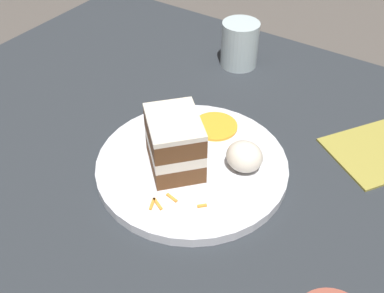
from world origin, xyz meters
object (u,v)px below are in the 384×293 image
cream_dollop (244,156)px  drinking_glass (239,47)px  cake_slice (175,143)px  orange_garnish (215,126)px  plate (192,165)px

cream_dollop → drinking_glass: 0.33m
cake_slice → orange_garnish: size_ratio=1.61×
orange_garnish → cake_slice: bearing=-91.7°
cream_dollop → drinking_glass: drinking_glass is taller
cream_dollop → orange_garnish: (-0.09, 0.06, -0.02)m
cream_dollop → orange_garnish: cream_dollop is taller
cream_dollop → plate: bearing=-156.2°
cake_slice → cream_dollop: 0.11m
plate → cake_slice: 0.06m
plate → cream_dollop: cream_dollop is taller
cake_slice → orange_garnish: (0.00, 0.11, -0.04)m
cream_dollop → drinking_glass: (-0.17, 0.28, 0.00)m
drinking_glass → cake_slice: bearing=-77.2°
plate → cream_dollop: (0.07, 0.03, 0.03)m
plate → cake_slice: (-0.02, -0.02, 0.05)m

